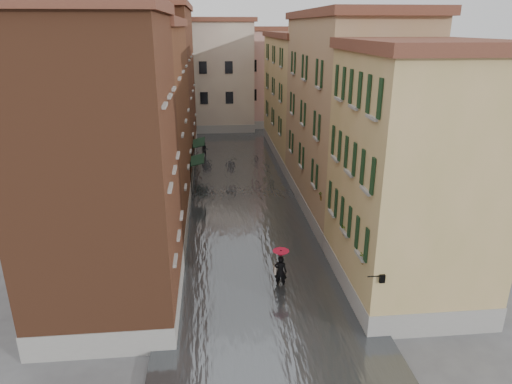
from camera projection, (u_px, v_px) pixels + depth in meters
name	position (u px, v px, depth m)	size (l,w,h in m)	color
ground	(258.00, 273.00, 24.52)	(120.00, 120.00, 0.00)	#515153
floodwater	(242.00, 190.00, 36.64)	(10.00, 60.00, 0.20)	#4A4E52
building_left_near	(103.00, 173.00, 19.78)	(6.00, 8.00, 13.00)	brown
building_left_mid	(139.00, 127.00, 30.15)	(6.00, 14.00, 12.50)	brown
building_left_far	(161.00, 87.00, 43.92)	(6.00, 16.00, 14.00)	brown
building_right_near	(412.00, 180.00, 21.33)	(6.00, 8.00, 11.50)	tan
building_right_mid	(346.00, 119.00, 31.36)	(6.00, 14.00, 13.00)	#9F7F60
building_right_far	(303.00, 98.00, 45.64)	(6.00, 16.00, 11.50)	tan
building_end_cream	(204.00, 77.00, 57.55)	(12.00, 9.00, 13.00)	beige
building_end_pink	(272.00, 78.00, 60.42)	(10.00, 9.00, 12.00)	tan
awning_near	(197.00, 161.00, 36.16)	(1.09, 2.87, 2.80)	black
awning_far	(198.00, 143.00, 41.50)	(1.09, 3.25, 2.80)	black
wall_lantern	(381.00, 278.00, 18.28)	(0.71, 0.22, 0.35)	black
window_planters	(343.00, 219.00, 22.65)	(0.59, 8.47, 0.84)	#9A4132
pedestrian_main	(281.00, 266.00, 22.83)	(0.85, 0.85, 2.06)	black
pedestrian_far	(205.00, 150.00, 45.96)	(0.75, 0.59, 1.55)	black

